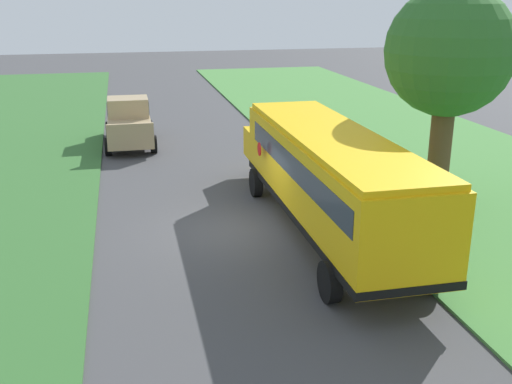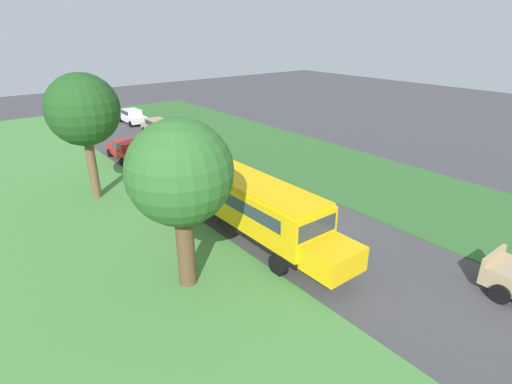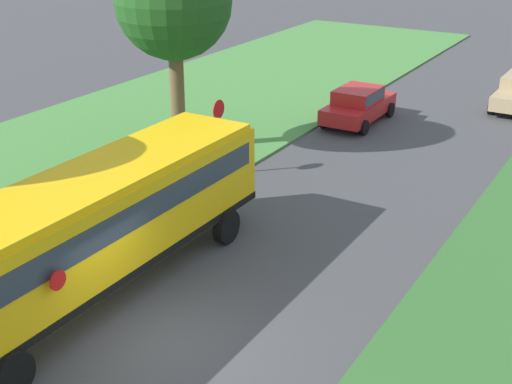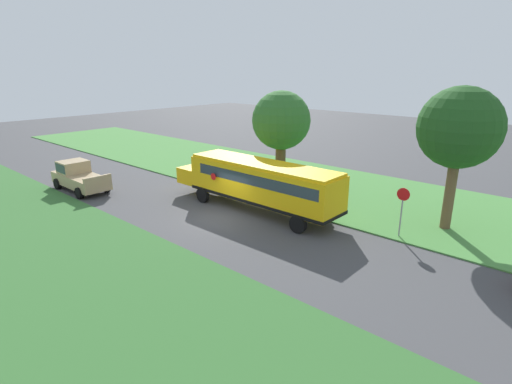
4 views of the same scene
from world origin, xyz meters
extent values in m
plane|color=#424244|center=(0.00, 0.00, 0.00)|extent=(120.00, 120.00, 0.00)
cube|color=#47843D|center=(-10.00, 0.00, 0.04)|extent=(12.00, 80.00, 0.08)
cube|color=#33662D|center=(9.00, 0.00, 0.04)|extent=(10.00, 80.00, 0.07)
cube|color=yellow|center=(-2.74, 1.22, 1.90)|extent=(2.50, 10.50, 2.20)
cube|color=yellow|center=(-2.74, -4.98, 1.35)|extent=(2.20, 1.90, 1.10)
cube|color=yellow|center=(-2.74, 1.22, 3.08)|extent=(2.35, 10.29, 0.16)
cube|color=black|center=(-2.74, 1.22, 0.92)|extent=(2.54, 10.54, 0.20)
cube|color=#2D3842|center=(-2.74, 1.52, 2.36)|extent=(2.53, 9.24, 0.64)
cube|color=#2D3842|center=(-2.74, -3.98, 2.36)|extent=(2.25, 0.12, 0.80)
cylinder|color=red|center=(-1.31, -1.67, 2.05)|extent=(0.03, 0.44, 0.44)
cylinder|color=black|center=(-1.49, -2.98, 0.50)|extent=(0.30, 1.00, 1.00)
cylinder|color=black|center=(-3.99, -2.98, 0.50)|extent=(0.30, 1.00, 1.00)
cylinder|color=black|center=(-1.49, 4.89, 0.50)|extent=(0.30, 1.00, 1.00)
cylinder|color=black|center=(-3.99, 4.89, 0.50)|extent=(0.30, 1.00, 1.00)
cube|color=tan|center=(2.70, -11.69, 0.80)|extent=(2.00, 5.40, 0.80)
cube|color=tan|center=(2.70, -12.63, 1.65)|extent=(1.90, 1.70, 0.90)
cube|color=#2D3842|center=(2.70, -12.63, 1.68)|extent=(1.94, 1.53, 0.63)
cube|color=tan|center=(2.70, -9.07, 1.38)|extent=(2.00, 0.16, 0.36)
cylinder|color=black|center=(3.70, -13.44, 0.40)|extent=(0.28, 0.80, 0.80)
cylinder|color=black|center=(1.70, -13.44, 0.40)|extent=(0.28, 0.80, 0.80)
cylinder|color=black|center=(3.70, -9.93, 0.40)|extent=(0.28, 0.80, 0.80)
cylinder|color=black|center=(1.70, -9.93, 0.40)|extent=(0.28, 0.80, 0.80)
cylinder|color=brown|center=(-7.45, -1.10, 1.76)|extent=(0.75, 0.75, 3.52)
sphere|color=#2D6628|center=(-7.45, -1.10, 5.09)|extent=(4.18, 4.18, 4.18)
sphere|color=#2D6628|center=(-7.59, -0.97, 5.23)|extent=(2.34, 2.34, 2.34)
cylinder|color=brown|center=(-7.45, 10.71, 2.04)|extent=(0.55, 0.55, 4.07)
sphere|color=#1E4C1C|center=(-7.45, 10.71, 5.68)|extent=(4.30, 4.30, 4.30)
sphere|color=#1E4C1C|center=(-8.06, 11.04, 5.75)|extent=(2.71, 2.71, 2.71)
cylinder|color=gray|center=(-4.60, 9.26, 1.05)|extent=(0.08, 0.08, 2.10)
cylinder|color=red|center=(-4.60, 9.26, 2.40)|extent=(0.03, 0.68, 0.68)
camera|label=1|loc=(2.91, 16.73, 6.85)|focal=42.00mm
camera|label=2|loc=(-14.05, -14.15, 10.26)|focal=28.00mm
camera|label=3|loc=(8.63, -10.48, 9.39)|focal=50.00mm
camera|label=4|loc=(15.13, 16.67, 8.62)|focal=28.00mm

